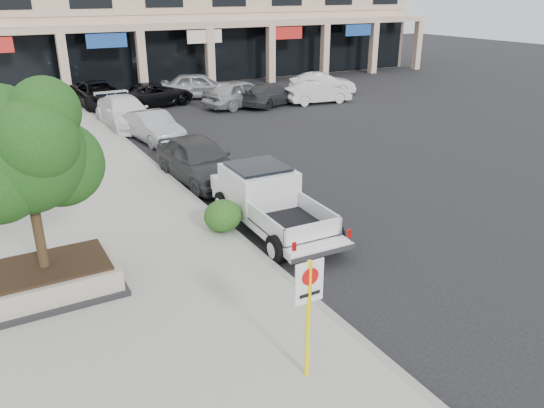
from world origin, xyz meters
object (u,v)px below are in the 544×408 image
Objects in this scene: planter_tree at (31,152)px; curb_car_a at (199,160)px; curb_car_c at (125,112)px; lot_car_c at (271,95)px; planter at (47,279)px; no_parking_sign at (309,304)px; lot_car_d at (153,95)px; curb_car_d at (99,94)px; lot_car_a at (241,93)px; lot_car_f at (322,84)px; lot_car_b at (318,92)px; pickup_truck at (274,203)px; lot_car_e at (198,86)px; curb_car_b at (154,127)px.

planter_tree is 8.65m from curb_car_a.
lot_car_c is at bearing 5.71° from curb_car_c.
planter is 16.75m from curb_car_c.
no_parking_sign reaches higher than lot_car_c.
curb_car_c is at bearing 130.54° from lot_car_d.
curb_car_a is at bearing 77.36° from no_parking_sign.
lot_car_a is at bearing -34.28° from curb_car_d.
lot_car_f is at bearing 55.04° from no_parking_sign.
curb_car_d is 1.34× the size of lot_car_b.
curb_car_a is 0.93× the size of lot_car_d.
lot_car_b is at bearing -29.51° from curb_car_d.
lot_car_a is 1.06× the size of lot_car_c.
lot_car_b is (11.87, 15.28, -0.18)m from pickup_truck.
lot_car_a is 1.11× the size of lot_car_f.
planter is 21.92m from lot_car_a.
lot_car_a is (13.32, 17.15, -2.58)m from planter_tree.
curb_car_c is 5.77m from curb_car_d.
lot_car_c is 7.15m from lot_car_d.
planter_tree is 0.82× the size of lot_car_a.
lot_car_d is at bearing -31.36° from curb_car_d.
lot_car_e is (6.18, 15.35, 0.00)m from curb_car_a.
lot_car_d is (-9.35, 4.03, 0.04)m from lot_car_b.
lot_car_f is (20.16, 18.39, 0.24)m from planter.
lot_car_b is (12.23, -5.43, -0.09)m from curb_car_d.
planter_tree is 22.64m from lot_car_c.
curb_car_c is 1.21× the size of lot_car_f.
curb_car_b is (2.75, 17.37, -0.94)m from no_parking_sign.
pickup_truck is at bearing -90.09° from curb_car_c.
pickup_truck is 1.14× the size of lot_car_e.
planter_tree is at bearing 155.44° from lot_car_f.
lot_car_d is at bearing 84.33° from pickup_truck.
lot_car_f reaches higher than curb_car_b.
curb_car_d reaches higher than lot_car_b.
planter_tree is at bearing -124.13° from curb_car_b.
curb_car_a is 15.55m from curb_car_d.
lot_car_d is (2.86, 4.37, -0.05)m from curb_car_c.
planter_tree reaches higher than lot_car_f.
planter is at bearing 114.87° from lot_car_c.
lot_car_a reaches higher than lot_car_c.
lot_car_c is (9.27, -4.62, -0.11)m from curb_car_d.
curb_car_d is (-0.40, 9.31, 0.08)m from curb_car_b.
pickup_truck is 1.13× the size of lot_car_a.
curb_car_a is (6.11, 5.85, 0.34)m from planter.
lot_car_b is (12.21, 0.34, -0.08)m from curb_car_c.
lot_car_d is at bearing 73.07° from lot_car_b.
lot_car_d is 3.64m from lot_car_e.
curb_car_d is (5.83, 21.25, -2.64)m from planter_tree.
lot_car_c is at bearing 47.58° from curb_car_a.
lot_car_a reaches higher than lot_car_e.
no_parking_sign is 0.56× the size of lot_car_b.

